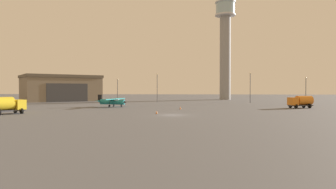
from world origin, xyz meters
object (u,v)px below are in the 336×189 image
at_px(light_post_north, 117,88).
at_px(truck_fuel_tanker_orange, 301,101).
at_px(control_tower, 225,41).
at_px(light_post_east, 250,85).
at_px(airplane_teal, 112,101).
at_px(traffic_cone_near_right, 157,112).
at_px(light_post_centre, 157,85).
at_px(truck_fuel_tanker_yellow, 6,105).
at_px(traffic_cone_near_left, 180,108).
at_px(light_post_west, 306,88).

bearing_deg(light_post_north, truck_fuel_tanker_orange, -32.33).
height_order(control_tower, light_post_east, control_tower).
height_order(airplane_teal, truck_fuel_tanker_orange, airplane_teal).
height_order(truck_fuel_tanker_orange, traffic_cone_near_right, truck_fuel_tanker_orange).
height_order(truck_fuel_tanker_orange, light_post_centre, light_post_centre).
distance_m(light_post_north, light_post_centre, 15.71).
distance_m(airplane_teal, truck_fuel_tanker_orange, 44.60).
xyz_separation_m(airplane_teal, truck_fuel_tanker_yellow, (-12.45, -22.39, 0.26)).
xyz_separation_m(control_tower, light_post_centre, (-25.14, -27.40, -18.90)).
xyz_separation_m(control_tower, traffic_cone_near_left, (-15.43, -62.56, -24.22)).
xyz_separation_m(light_post_east, light_post_centre, (-30.18, 2.73, -0.01)).
bearing_deg(control_tower, traffic_cone_near_right, -104.26).
distance_m(truck_fuel_tanker_orange, traffic_cone_near_left, 28.36).
relative_size(light_post_north, traffic_cone_near_left, 11.27).
height_order(airplane_teal, truck_fuel_tanker_yellow, truck_fuel_tanker_yellow).
bearing_deg(light_post_east, traffic_cone_near_left, -122.28).
bearing_deg(light_post_north, light_post_west, -11.19).
relative_size(truck_fuel_tanker_yellow, light_post_centre, 0.65).
distance_m(airplane_teal, light_post_centre, 29.52).
xyz_separation_m(light_post_east, traffic_cone_near_left, (-20.48, -32.43, -5.33)).
relative_size(truck_fuel_tanker_orange, light_post_east, 0.61).
distance_m(airplane_teal, light_post_north, 34.06).
bearing_deg(light_post_north, traffic_cone_near_right, -67.96).
distance_m(light_post_east, traffic_cone_near_right, 50.94).
relative_size(light_post_west, light_post_north, 0.98).
bearing_deg(truck_fuel_tanker_orange, light_post_east, -94.00).
bearing_deg(light_post_west, airplane_teal, -158.37).
bearing_deg(light_post_east, truck_fuel_tanker_yellow, -136.26).
distance_m(light_post_east, traffic_cone_near_left, 38.72).
distance_m(control_tower, light_post_north, 50.05).
xyz_separation_m(truck_fuel_tanker_orange, light_post_west, (8.48, 21.00, 3.24)).
relative_size(airplane_teal, light_post_west, 1.28).
xyz_separation_m(airplane_teal, light_post_east, (37.61, 25.52, 4.28)).
xyz_separation_m(light_post_east, traffic_cone_near_right, (-24.03, -44.59, -5.40)).
height_order(light_post_east, light_post_centre, light_post_east).
bearing_deg(traffic_cone_near_right, light_post_west, 45.45).
bearing_deg(traffic_cone_near_left, light_post_east, 57.72).
bearing_deg(light_post_east, control_tower, 99.51).
bearing_deg(traffic_cone_near_left, airplane_teal, 158.03).
height_order(truck_fuel_tanker_orange, traffic_cone_near_left, truck_fuel_tanker_orange).
xyz_separation_m(traffic_cone_near_left, traffic_cone_near_right, (-3.55, -12.16, -0.07)).
bearing_deg(truck_fuel_tanker_yellow, traffic_cone_near_left, -31.10).
distance_m(light_post_west, traffic_cone_near_left, 45.76).
height_order(control_tower, light_post_centre, control_tower).
bearing_deg(truck_fuel_tanker_yellow, truck_fuel_tanker_orange, -37.24).
relative_size(light_post_centre, traffic_cone_near_right, 16.64).
height_order(light_post_west, traffic_cone_near_left, light_post_west).
height_order(truck_fuel_tanker_yellow, traffic_cone_near_left, truck_fuel_tanker_yellow).
bearing_deg(light_post_centre, airplane_teal, -104.74).
distance_m(control_tower, truck_fuel_tanker_orange, 61.35).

